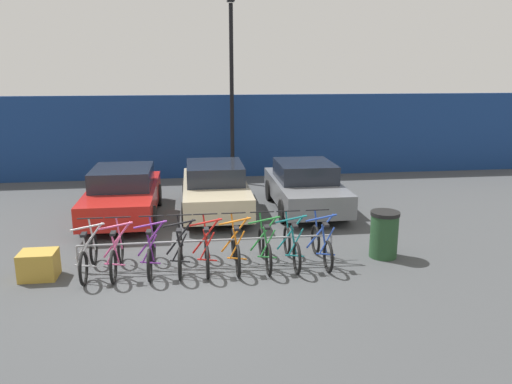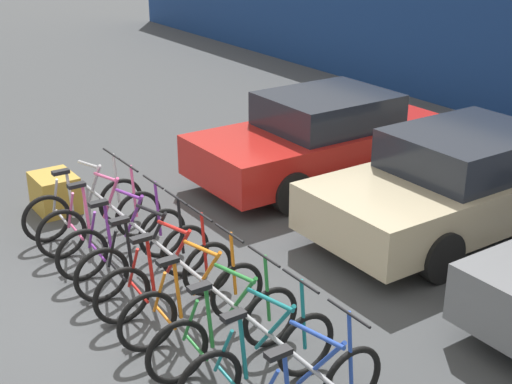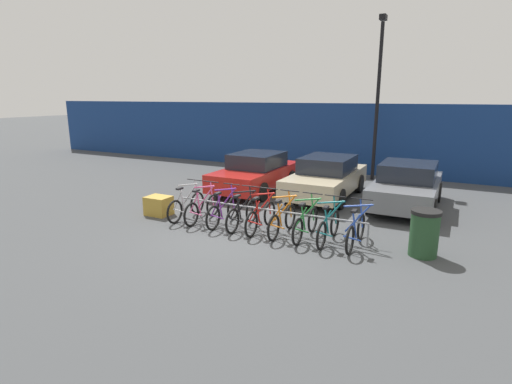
% 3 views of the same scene
% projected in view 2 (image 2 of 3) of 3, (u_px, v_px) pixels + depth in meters
% --- Properties ---
extents(ground_plane, '(120.00, 120.00, 0.00)m').
position_uv_depth(ground_plane, '(108.00, 305.00, 7.95)').
color(ground_plane, '#424447').
extents(bike_rack, '(5.35, 0.04, 0.57)m').
position_uv_depth(bike_rack, '(180.00, 266.00, 7.75)').
color(bike_rack, gray).
rests_on(bike_rack, ground).
extents(bicycle_silver, '(0.68, 1.71, 1.05)m').
position_uv_depth(bicycle_silver, '(85.00, 207.00, 9.55)').
color(bicycle_silver, black).
rests_on(bicycle_silver, ground).
extents(bicycle_pink, '(0.68, 1.71, 1.05)m').
position_uv_depth(bicycle_pink, '(101.00, 221.00, 9.13)').
color(bicycle_pink, black).
rests_on(bicycle_pink, ground).
extents(bicycle_purple, '(0.68, 1.71, 1.05)m').
position_uv_depth(bicycle_purple, '(123.00, 240.00, 8.61)').
color(bicycle_purple, black).
rests_on(bicycle_purple, ground).
extents(bicycle_black, '(0.68, 1.71, 1.05)m').
position_uv_depth(bicycle_black, '(145.00, 259.00, 8.16)').
color(bicycle_black, black).
rests_on(bicycle_black, ground).
extents(bicycle_red, '(0.68, 1.71, 1.05)m').
position_uv_depth(bicycle_red, '(167.00, 278.00, 7.75)').
color(bicycle_red, black).
rests_on(bicycle_red, ground).
extents(bicycle_orange, '(0.68, 1.71, 1.05)m').
position_uv_depth(bicycle_orange, '(194.00, 302.00, 7.29)').
color(bicycle_orange, black).
rests_on(bicycle_orange, ground).
extents(bicycle_green, '(0.68, 1.71, 1.05)m').
position_uv_depth(bicycle_green, '(226.00, 330.00, 6.81)').
color(bicycle_green, black).
rests_on(bicycle_green, ground).
extents(bicycle_teal, '(0.68, 1.71, 1.05)m').
position_uv_depth(bicycle_teal, '(260.00, 359.00, 6.37)').
color(bicycle_teal, black).
rests_on(bicycle_teal, ground).
extents(car_red, '(1.91, 4.20, 1.40)m').
position_uv_depth(car_red, '(323.00, 138.00, 11.32)').
color(car_red, red).
rests_on(car_red, ground).
extents(car_beige, '(1.91, 4.35, 1.40)m').
position_uv_depth(car_beige, '(461.00, 182.00, 9.52)').
color(car_beige, '#C1B28E').
rests_on(car_beige, ground).
extents(cargo_crate, '(0.70, 0.56, 0.55)m').
position_uv_depth(cargo_crate, '(55.00, 193.00, 10.27)').
color(cargo_crate, '#B28C33').
rests_on(cargo_crate, ground).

